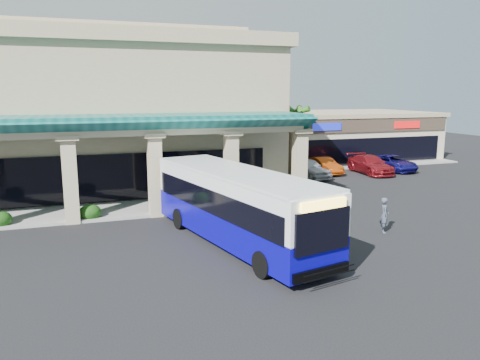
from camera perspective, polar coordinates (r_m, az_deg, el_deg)
name	(u,v)px	position (r m, az deg, el deg)	size (l,w,h in m)	color
ground	(235,237)	(23.04, -0.64, -6.93)	(110.00, 110.00, 0.00)	black
main_building	(62,110)	(36.89, -20.91, 7.95)	(30.80, 14.80, 11.35)	tan
arcade	(61,167)	(27.97, -21.03, 1.48)	(30.00, 6.20, 5.70)	#0F5A57
strip_mall	(323,135)	(51.51, 10.03, 5.45)	(22.50, 12.50, 4.90)	beige
palm_0	(296,142)	(35.58, 6.79, 4.66)	(2.40, 2.40, 6.60)	#2A6019
palm_1	(291,143)	(38.74, 6.18, 4.56)	(2.40, 2.40, 5.80)	#2A6019
broadleaf_tree	(247,143)	(42.62, 0.86, 4.50)	(2.60, 2.60, 4.81)	#153B0D
transit_bus	(237,208)	(21.59, -0.40, -3.38)	(2.88, 12.36, 3.45)	#0803A4
pedestrian	(385,215)	(24.60, 17.21, -4.11)	(0.65, 0.43, 1.79)	#404756
car_silver	(307,168)	(38.92, 8.18, 1.46)	(1.94, 4.83, 1.64)	#AFAEB3
car_white	(324,166)	(41.23, 10.18, 1.74)	(1.49, 4.26, 1.41)	#A53909
car_red	(370,165)	(42.18, 15.58, 1.82)	(2.19, 5.40, 1.57)	maroon
car_gray	(392,163)	(44.29, 18.07, 1.99)	(2.34, 5.07, 1.41)	#100D5C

